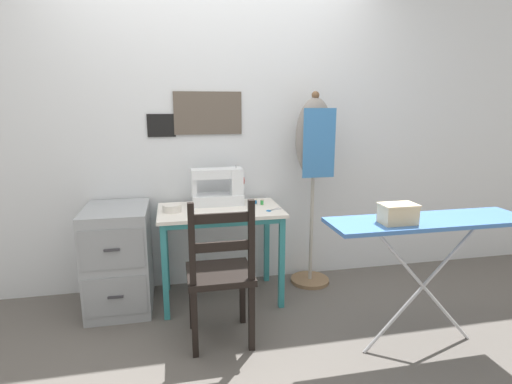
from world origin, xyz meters
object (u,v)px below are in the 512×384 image
object	(u,v)px
thread_spool_far_edge	(262,202)
wooden_chair	(220,275)
thread_spool_mid_table	(255,202)
ironing_board	(429,227)
storage_box	(398,214)
dress_form	(314,150)
fabric_bowl	(172,208)
filing_cabinet	(119,258)
scissors	(272,210)
sewing_machine	(220,188)
thread_spool_near_machine	(251,205)

from	to	relation	value
thread_spool_far_edge	wooden_chair	xyz separation A→B (m)	(-0.40, -0.62, -0.29)
thread_spool_mid_table	ironing_board	xyz separation A→B (m)	(0.83, -0.97, 0.04)
thread_spool_far_edge	storage_box	bearing A→B (deg)	-60.19
dress_form	ironing_board	bearing A→B (deg)	-70.85
fabric_bowl	ironing_board	size ratio (longest dim) A/B	0.11
thread_spool_mid_table	filing_cabinet	xyz separation A→B (m)	(-1.02, -0.07, -0.36)
dress_form	ironing_board	size ratio (longest dim) A/B	1.31
scissors	thread_spool_far_edge	distance (m)	0.18
thread_spool_mid_table	scissors	bearing A→B (deg)	-70.45
fabric_bowl	thread_spool_far_edge	world-z (taller)	fabric_bowl
wooden_chair	ironing_board	distance (m)	1.27
sewing_machine	thread_spool_near_machine	xyz separation A→B (m)	(0.21, -0.14, -0.11)
sewing_machine	scissors	bearing A→B (deg)	-37.70
thread_spool_near_machine	wooden_chair	size ratio (longest dim) A/B	0.04
fabric_bowl	sewing_machine	bearing A→B (deg)	22.07
storage_box	scissors	bearing A→B (deg)	123.46
sewing_machine	dress_form	world-z (taller)	dress_form
scissors	thread_spool_near_machine	size ratio (longest dim) A/B	3.50
dress_form	sewing_machine	bearing A→B (deg)	179.35
fabric_bowl	ironing_board	xyz separation A→B (m)	(1.46, -0.87, 0.03)
fabric_bowl	ironing_board	distance (m)	1.70
filing_cabinet	ironing_board	bearing A→B (deg)	-26.02
sewing_machine	filing_cabinet	distance (m)	0.90
ironing_board	storage_box	size ratio (longest dim) A/B	6.00
wooden_chair	ironing_board	xyz separation A→B (m)	(1.19, -0.30, 0.33)
thread_spool_far_edge	filing_cabinet	bearing A→B (deg)	-178.84
ironing_board	storage_box	xyz separation A→B (m)	(-0.23, -0.04, 0.10)
filing_cabinet	scissors	bearing A→B (deg)	-8.00
fabric_bowl	scissors	world-z (taller)	fabric_bowl
thread_spool_near_machine	fabric_bowl	bearing A→B (deg)	-179.41
sewing_machine	fabric_bowl	size ratio (longest dim) A/B	3.04
thread_spool_near_machine	dress_form	distance (m)	0.67
scissors	storage_box	bearing A→B (deg)	-56.54
sewing_machine	wooden_chair	xyz separation A→B (m)	(-0.09, -0.71, -0.40)
scissors	filing_cabinet	world-z (taller)	filing_cabinet
thread_spool_mid_table	fabric_bowl	bearing A→B (deg)	-170.55
fabric_bowl	wooden_chair	size ratio (longest dim) A/B	0.14
thread_spool_near_machine	storage_box	xyz separation A→B (m)	(0.65, -0.91, 0.14)
dress_form	thread_spool_near_machine	bearing A→B (deg)	-165.87
scissors	wooden_chair	size ratio (longest dim) A/B	0.13
thread_spool_mid_table	ironing_board	bearing A→B (deg)	-49.41
thread_spool_near_machine	dress_form	xyz separation A→B (m)	(0.53, 0.13, 0.39)
storage_box	sewing_machine	bearing A→B (deg)	129.33
scissors	ironing_board	world-z (taller)	ironing_board
sewing_machine	thread_spool_mid_table	size ratio (longest dim) A/B	10.00
scissors	thread_spool_far_edge	size ratio (longest dim) A/B	3.02
fabric_bowl	wooden_chair	world-z (taller)	wooden_chair
thread_spool_mid_table	storage_box	bearing A→B (deg)	-59.28
thread_spool_near_machine	dress_form	world-z (taller)	dress_form
wooden_chair	dress_form	size ratio (longest dim) A/B	0.60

